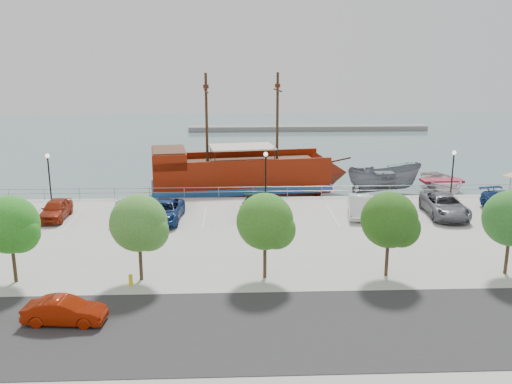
{
  "coord_description": "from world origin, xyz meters",
  "views": [
    {
      "loc": [
        -2.77,
        -40.27,
        12.9
      ],
      "look_at": [
        -1.0,
        2.0,
        2.0
      ],
      "focal_mm": 40.0,
      "sensor_mm": 36.0,
      "label": 1
    }
  ],
  "objects": [
    {
      "name": "parked_car_c",
      "position": [
        -7.99,
        1.25,
        0.77
      ],
      "size": [
        2.9,
        5.71,
        1.54
      ],
      "primitive_type": "imported",
      "rotation": [
        0.0,
        0.0,
        -0.06
      ],
      "color": "navy",
      "rests_on": "land_slab"
    },
    {
      "name": "lamp_post_left",
      "position": [
        -18.0,
        6.5,
        2.94
      ],
      "size": [
        0.36,
        0.36,
        4.28
      ],
      "color": "black",
      "rests_on": "land_slab"
    },
    {
      "name": "tree_e",
      "position": [
        6.15,
        -10.07,
        3.3
      ],
      "size": [
        3.3,
        3.2,
        5.0
      ],
      "color": "#473321",
      "rests_on": "sidewalk"
    },
    {
      "name": "lamp_post_right",
      "position": [
        16.0,
        6.5,
        2.94
      ],
      "size": [
        0.36,
        0.36,
        4.28
      ],
      "color": "black",
      "rests_on": "land_slab"
    },
    {
      "name": "tree_c",
      "position": [
        -7.85,
        -10.07,
        3.3
      ],
      "size": [
        3.3,
        3.2,
        5.0
      ],
      "color": "#473321",
      "rests_on": "sidewalk"
    },
    {
      "name": "fire_hydrant",
      "position": [
        -8.46,
        -10.8,
        0.38
      ],
      "size": [
        0.25,
        0.25,
        0.71
      ],
      "rotation": [
        0.0,
        0.0,
        0.02
      ],
      "color": "yellow",
      "rests_on": "sidewalk"
    },
    {
      "name": "street_sedan",
      "position": [
        -10.84,
        -15.06,
        0.64
      ],
      "size": [
        3.98,
        1.68,
        1.28
      ],
      "primitive_type": "imported",
      "rotation": [
        0.0,
        0.0,
        1.49
      ],
      "color": "#8E1A04",
      "rests_on": "street"
    },
    {
      "name": "far_shore",
      "position": [
        10.0,
        55.0,
        -0.6
      ],
      "size": [
        40.0,
        3.0,
        0.8
      ],
      "primitive_type": "cube",
      "color": "gray",
      "rests_on": "ground"
    },
    {
      "name": "parked_car_b",
      "position": [
        -10.83,
        1.86,
        0.77
      ],
      "size": [
        1.64,
        4.69,
        1.54
      ],
      "primitive_type": "imported",
      "rotation": [
        0.0,
        0.0,
        0.0
      ],
      "color": "silver",
      "rests_on": "land_slab"
    },
    {
      "name": "parked_car_g",
      "position": [
        13.7,
        1.68,
        0.83
      ],
      "size": [
        3.14,
        6.16,
        1.67
      ],
      "primitive_type": "imported",
      "rotation": [
        0.0,
        0.0,
        -0.06
      ],
      "color": "slate",
      "rests_on": "land_slab"
    },
    {
      "name": "parked_car_d",
      "position": [
        -1.27,
        1.97,
        0.69
      ],
      "size": [
        2.46,
        4.92,
        1.37
      ],
      "primitive_type": "imported",
      "rotation": [
        0.0,
        0.0,
        -0.12
      ],
      "color": "#1A4122",
      "rests_on": "land_slab"
    },
    {
      "name": "dock_east",
      "position": [
        15.37,
        9.2,
        -0.79
      ],
      "size": [
        7.67,
        3.79,
        0.42
      ],
      "primitive_type": "cube",
      "rotation": [
        0.0,
        0.0,
        -0.24
      ],
      "color": "gray",
      "rests_on": "ground"
    },
    {
      "name": "dock_west",
      "position": [
        -14.07,
        9.2,
        -0.82
      ],
      "size": [
        6.42,
        3.56,
        0.35
      ],
      "primitive_type": "cube",
      "rotation": [
        0.0,
        0.0,
        0.31
      ],
      "color": "gray",
      "rests_on": "ground"
    },
    {
      "name": "parked_car_a",
      "position": [
        -16.35,
        2.19,
        0.75
      ],
      "size": [
        1.78,
        4.43,
        1.51
      ],
      "primitive_type": "imported",
      "rotation": [
        0.0,
        0.0,
        -0.0
      ],
      "color": "maroon",
      "rests_on": "land_slab"
    },
    {
      "name": "lamp_post_mid",
      "position": [
        0.0,
        6.5,
        2.94
      ],
      "size": [
        0.36,
        0.36,
        4.28
      ],
      "color": "black",
      "rests_on": "land_slab"
    },
    {
      "name": "parked_car_f",
      "position": [
        7.07,
        1.98,
        0.78
      ],
      "size": [
        2.39,
        4.91,
        1.55
      ],
      "primitive_type": "imported",
      "rotation": [
        0.0,
        0.0,
        -0.16
      ],
      "color": "white",
      "rests_on": "land_slab"
    },
    {
      "name": "pirate_ship",
      "position": [
        -0.72,
        12.22,
        1.02
      ],
      "size": [
        19.34,
        7.73,
        12.05
      ],
      "rotation": [
        0.0,
        0.0,
        0.14
      ],
      "color": "maroon",
      "rests_on": "ground"
    },
    {
      "name": "seawall_railing",
      "position": [
        0.0,
        7.8,
        0.53
      ],
      "size": [
        50.0,
        0.06,
        1.0
      ],
      "color": "gray",
      "rests_on": "land_slab"
    },
    {
      "name": "ground",
      "position": [
        0.0,
        0.0,
        -1.0
      ],
      "size": [
        160.0,
        160.0,
        0.0
      ],
      "primitive_type": "plane",
      "color": "slate"
    },
    {
      "name": "speedboat",
      "position": [
        17.65,
        13.09,
        -0.27
      ],
      "size": [
        5.25,
        7.21,
        1.46
      ],
      "primitive_type": "imported",
      "rotation": [
        0.0,
        0.0,
        0.03
      ],
      "color": "silver",
      "rests_on": "ground"
    },
    {
      "name": "tree_b",
      "position": [
        -14.85,
        -10.07,
        3.3
      ],
      "size": [
        3.3,
        3.2,
        5.0
      ],
      "color": "#473321",
      "rests_on": "sidewalk"
    },
    {
      "name": "tree_d",
      "position": [
        -0.85,
        -10.07,
        3.3
      ],
      "size": [
        3.3,
        3.2,
        5.0
      ],
      "color": "#473321",
      "rests_on": "sidewalk"
    },
    {
      "name": "parked_car_h",
      "position": [
        18.97,
        1.94,
        0.82
      ],
      "size": [
        3.23,
        5.99,
        1.65
      ],
      "primitive_type": "imported",
      "rotation": [
        0.0,
        0.0,
        0.17
      ],
      "color": "navy",
      "rests_on": "land_slab"
    },
    {
      "name": "street",
      "position": [
        0.0,
        -16.0,
        0.01
      ],
      "size": [
        100.0,
        8.0,
        0.04
      ],
      "primitive_type": "cube",
      "color": "#2C2B2B",
      "rests_on": "land_slab"
    },
    {
      "name": "sidewalk",
      "position": [
        0.0,
        -10.0,
        0.01
      ],
      "size": [
        100.0,
        4.0,
        0.05
      ],
      "primitive_type": "cube",
      "color": "#B6B4A4",
      "rests_on": "land_slab"
    },
    {
      "name": "dock_mid",
      "position": [
        7.05,
        9.2,
        -0.82
      ],
      "size": [
        6.34,
        1.99,
        0.36
      ],
      "primitive_type": "cube",
      "rotation": [
        0.0,
        0.0,
        0.03
      ],
      "color": "gray",
      "rests_on": "ground"
    },
    {
      "name": "patrol_boat",
      "position": [
        11.6,
        11.76,
        0.4
      ],
      "size": [
        7.46,
        3.44,
        2.79
      ],
      "primitive_type": "imported",
      "rotation": [
        0.0,
        0.0,
        1.67
      ],
      "color": "slate",
      "rests_on": "ground"
    }
  ]
}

